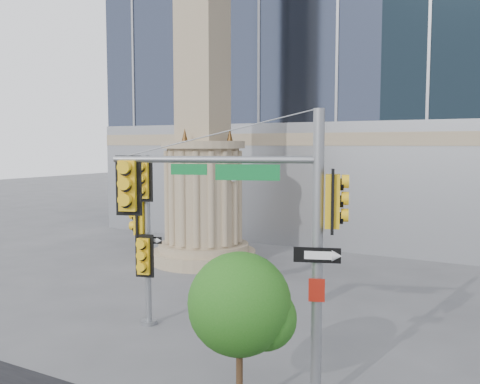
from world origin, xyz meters
The scene contains 5 objects.
ground centered at (0.00, 0.00, 0.00)m, with size 120.00×120.00×0.00m, color #545456.
monument centered at (-6.00, 9.00, 5.52)m, with size 4.40×4.40×16.60m.
main_signal_pole centered at (1.84, -0.77, 3.49)m, with size 4.18×1.84×5.63m.
secondary_signal_pole centered at (-2.98, 1.55, 2.75)m, with size 0.87×0.62×4.68m.
street_tree centered at (1.70, -1.34, 1.99)m, with size 1.94×1.90×3.03m.
Camera 1 is at (6.38, -9.61, 4.98)m, focal length 40.00 mm.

